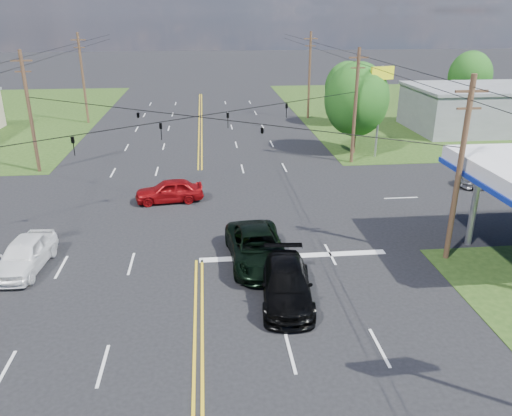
{
  "coord_description": "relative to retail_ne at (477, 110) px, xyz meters",
  "views": [
    {
      "loc": [
        0.6,
        -19.43,
        12.2
      ],
      "look_at": [
        3.2,
        6.0,
        2.06
      ],
      "focal_mm": 35.0,
      "sensor_mm": 36.0,
      "label": 1
    }
  ],
  "objects": [
    {
      "name": "pickup_dkgreen",
      "position": [
        -27.0,
        -28.5,
        -1.35
      ],
      "size": [
        3.16,
        6.26,
        1.7
      ],
      "primitive_type": "imported",
      "rotation": [
        0.0,
        0.0,
        0.06
      ],
      "color": "black",
      "rests_on": "ground"
    },
    {
      "name": "tree_right_a",
      "position": [
        -16.0,
        -8.0,
        2.67
      ],
      "size": [
        5.7,
        5.7,
        8.18
      ],
      "color": "#472D1E",
      "rests_on": "ground"
    },
    {
      "name": "suv_black",
      "position": [
        -26.07,
        -32.18,
        -1.4
      ],
      "size": [
        2.73,
        5.68,
        1.59
      ],
      "primitive_type": "imported",
      "rotation": [
        0.0,
        0.0,
        -0.09
      ],
      "color": "black",
      "rests_on": "ground"
    },
    {
      "name": "polesign_ne",
      "position": [
        -14.4,
        -9.49,
        3.92
      ],
      "size": [
        2.16,
        0.8,
        7.89
      ],
      "color": "#A5A5AA",
      "rests_on": "ground"
    },
    {
      "name": "pole_ne",
      "position": [
        -17.0,
        -11.0,
        2.72
      ],
      "size": [
        1.6,
        0.28,
        9.5
      ],
      "color": "#472D1E",
      "rests_on": "ground"
    },
    {
      "name": "grass_ne",
      "position": [
        5.0,
        12.0,
        -2.2
      ],
      "size": [
        46.0,
        48.0,
        0.03
      ],
      "primitive_type": "cube",
      "color": "#1F3A12",
      "rests_on": "ground"
    },
    {
      "name": "sedan_far",
      "position": [
        -8.09,
        -18.32,
        -1.37
      ],
      "size": [
        5.88,
        2.8,
        1.65
      ],
      "primitive_type": "imported",
      "rotation": [
        0.0,
        0.0,
        -1.66
      ],
      "color": "#B8B8BD",
      "rests_on": "ground"
    },
    {
      "name": "sedan_red",
      "position": [
        -32.03,
        -19.0,
        -1.42
      ],
      "size": [
        4.72,
        2.27,
        1.56
      ],
      "primitive_type": "imported",
      "rotation": [
        0.0,
        0.0,
        -1.47
      ],
      "color": "maroon",
      "rests_on": "ground"
    },
    {
      "name": "span_wire_signals",
      "position": [
        -30.0,
        -20.0,
        3.8
      ],
      "size": [
        26.0,
        18.0,
        1.13
      ],
      "color": "black",
      "rests_on": "ground"
    },
    {
      "name": "tree_right_b",
      "position": [
        -13.5,
        4.0,
        2.02
      ],
      "size": [
        4.94,
        4.94,
        7.09
      ],
      "color": "#472D1E",
      "rests_on": "ground"
    },
    {
      "name": "stop_bar",
      "position": [
        -25.0,
        -28.0,
        -2.2
      ],
      "size": [
        10.0,
        0.5,
        0.02
      ],
      "primitive_type": "cube",
      "color": "silver",
      "rests_on": "ground"
    },
    {
      "name": "pole_se",
      "position": [
        -17.0,
        -29.0,
        2.72
      ],
      "size": [
        1.6,
        0.28,
        9.5
      ],
      "color": "#472D1E",
      "rests_on": "ground"
    },
    {
      "name": "tree_far_r",
      "position": [
        4.0,
        10.0,
        2.34
      ],
      "size": [
        5.32,
        5.32,
        7.63
      ],
      "color": "#472D1E",
      "rests_on": "ground"
    },
    {
      "name": "retail_ne",
      "position": [
        0.0,
        0.0,
        0.0
      ],
      "size": [
        14.0,
        10.0,
        4.4
      ],
      "primitive_type": "cube",
      "color": "slate",
      "rests_on": "ground"
    },
    {
      "name": "ground",
      "position": [
        -30.0,
        -20.0,
        -2.2
      ],
      "size": [
        280.0,
        280.0,
        0.0
      ],
      "primitive_type": "plane",
      "color": "black",
      "rests_on": "ground"
    },
    {
      "name": "pole_right_far",
      "position": [
        -17.0,
        8.0,
        2.97
      ],
      "size": [
        1.6,
        0.28,
        10.0
      ],
      "color": "#472D1E",
      "rests_on": "ground"
    },
    {
      "name": "power_lines",
      "position": [
        -30.0,
        -22.0,
        6.4
      ],
      "size": [
        26.04,
        100.0,
        0.64
      ],
      "color": "black",
      "rests_on": "ground"
    },
    {
      "name": "pickup_white",
      "position": [
        -38.67,
        -28.0,
        -1.38
      ],
      "size": [
        2.36,
        4.95,
        1.63
      ],
      "primitive_type": "imported",
      "rotation": [
        0.0,
        0.0,
        -0.09
      ],
      "color": "white",
      "rests_on": "ground"
    },
    {
      "name": "pole_left_far",
      "position": [
        -43.0,
        8.0,
        2.97
      ],
      "size": [
        1.6,
        0.28,
        10.0
      ],
      "color": "#472D1E",
      "rests_on": "ground"
    },
    {
      "name": "pole_nw",
      "position": [
        -43.0,
        -11.0,
        2.72
      ],
      "size": [
        1.6,
        0.28,
        9.5
      ],
      "color": "#472D1E",
      "rests_on": "ground"
    }
  ]
}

